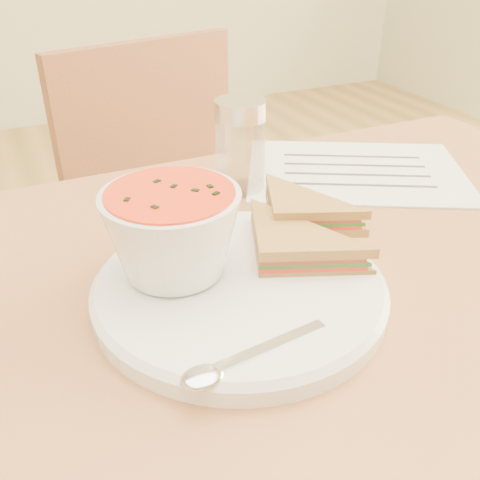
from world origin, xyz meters
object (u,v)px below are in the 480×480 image
chair_far (205,277)px  plate (239,289)px  condiment_shaker (240,146)px  soup_bowl (173,237)px

chair_far → plate: chair_far is taller
chair_far → condiment_shaker: bearing=67.0°
chair_far → plate: size_ratio=3.11×
plate → soup_bowl: soup_bowl is taller
condiment_shaker → soup_bowl: bearing=-130.2°
soup_bowl → condiment_shaker: bearing=49.8°
plate → condiment_shaker: bearing=64.6°
chair_far → condiment_shaker: 0.45m
soup_bowl → condiment_shaker: condiment_shaker is taller
soup_bowl → condiment_shaker: 0.24m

